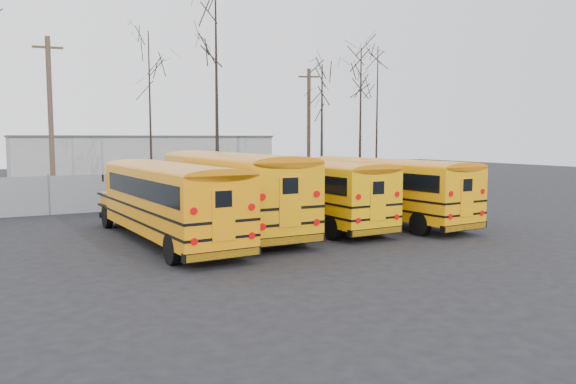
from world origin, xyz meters
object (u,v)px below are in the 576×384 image
bus_b (229,185)px  bus_d (383,185)px  bus_c (309,187)px  utility_pole_left (51,117)px  bus_a (169,196)px  utility_pole_right (309,127)px

bus_b → bus_d: (7.18, -1.16, -0.20)m
bus_c → bus_b: bearing=173.5°
bus_b → utility_pole_left: (-5.14, 16.32, 3.24)m
bus_a → bus_d: bearing=-1.1°
bus_b → utility_pole_left: size_ratio=1.19×
bus_c → bus_d: bus_d is taller
bus_b → bus_c: bearing=-4.3°
bus_a → bus_c: bus_a is taller
bus_a → bus_c: bearing=6.6°
bus_b → bus_c: 3.73m
bus_d → utility_pole_right: bearing=65.4°
bus_b → utility_pole_left: 17.42m
utility_pole_left → utility_pole_right: (19.04, 0.46, -0.42)m
bus_a → bus_d: size_ratio=1.01×
bus_a → bus_d: (10.21, 0.23, -0.02)m
bus_a → utility_pole_right: bearing=44.6°
bus_a → bus_b: 3.34m
bus_c → utility_pole_right: bearing=57.6°
bus_b → utility_pole_right: 21.97m
bus_c → utility_pole_right: 20.14m
bus_a → bus_c: 6.83m
utility_pole_left → bus_c: bearing=-54.7°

